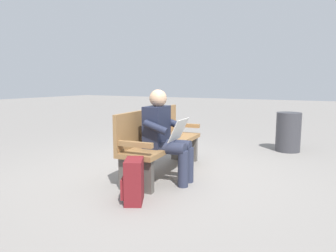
{
  "coord_description": "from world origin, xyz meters",
  "views": [
    {
      "loc": [
        3.7,
        2.04,
        1.27
      ],
      "look_at": [
        0.17,
        0.15,
        0.7
      ],
      "focal_mm": 33.06,
      "sensor_mm": 36.0,
      "label": 1
    }
  ],
  "objects_px": {
    "person_seated": "(165,133)",
    "trash_bin": "(288,132)",
    "bench_near": "(160,141)",
    "backpack": "(133,181)"
  },
  "relations": [
    {
      "from": "bench_near",
      "to": "person_seated",
      "type": "xyz_separation_m",
      "value": [
        0.32,
        0.26,
        0.17
      ]
    },
    {
      "from": "trash_bin",
      "to": "bench_near",
      "type": "bearing_deg",
      "value": -31.41
    },
    {
      "from": "bench_near",
      "to": "person_seated",
      "type": "height_order",
      "value": "person_seated"
    },
    {
      "from": "bench_near",
      "to": "trash_bin",
      "type": "relative_size",
      "value": 2.54
    },
    {
      "from": "bench_near",
      "to": "backpack",
      "type": "relative_size",
      "value": 3.91
    },
    {
      "from": "bench_near",
      "to": "trash_bin",
      "type": "distance_m",
      "value": 2.72
    },
    {
      "from": "person_seated",
      "to": "trash_bin",
      "type": "relative_size",
      "value": 1.64
    },
    {
      "from": "bench_near",
      "to": "backpack",
      "type": "distance_m",
      "value": 1.15
    },
    {
      "from": "person_seated",
      "to": "trash_bin",
      "type": "xyz_separation_m",
      "value": [
        -2.64,
        1.15,
        -0.27
      ]
    },
    {
      "from": "person_seated",
      "to": "trash_bin",
      "type": "height_order",
      "value": "person_seated"
    }
  ]
}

